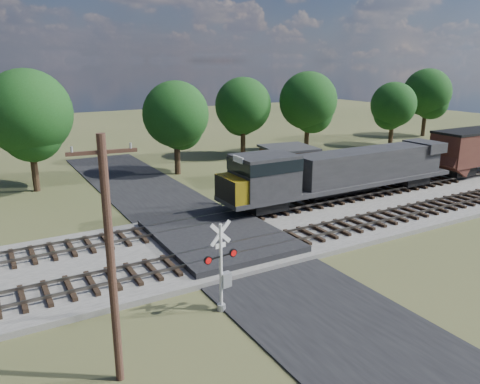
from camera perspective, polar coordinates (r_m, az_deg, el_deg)
ground at (r=27.87m, az=-2.20°, el=-6.46°), size 160.00×160.00×0.00m
ballast_bed at (r=33.69m, az=12.63°, el=-2.59°), size 140.00×10.00×0.30m
road at (r=27.86m, az=-2.20°, el=-6.38°), size 7.00×60.00×0.08m
crossing_panel at (r=28.17m, az=-2.69°, el=-5.53°), size 7.00×9.00×0.62m
track_near at (r=27.66m, az=5.50°, el=-5.78°), size 140.00×2.60×0.33m
track_far at (r=31.61m, az=0.27°, el=-2.92°), size 140.00×2.60×0.33m
crossing_signal_near at (r=20.32m, az=-2.14°, el=-9.96°), size 1.66×0.39×4.12m
crossing_signal_far at (r=34.90m, az=-0.56°, el=0.83°), size 1.50×0.33×3.73m
utility_pole at (r=15.51m, az=-15.50°, el=-7.76°), size 2.06×0.39×8.46m
equipment_shed at (r=43.16m, az=5.88°, el=3.60°), size 4.93×4.93×3.00m
treeline at (r=45.99m, az=-10.96°, el=10.23°), size 80.41×11.02×11.56m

